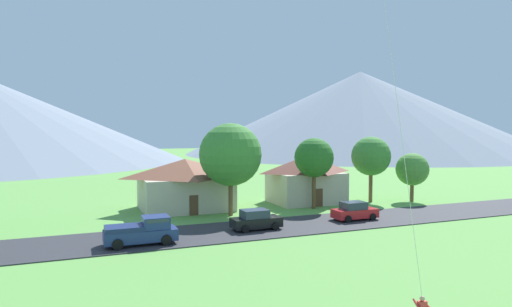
{
  "coord_description": "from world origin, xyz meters",
  "views": [
    {
      "loc": [
        -9.92,
        -3.23,
        8.43
      ],
      "look_at": [
        -1.3,
        18.04,
        7.22
      ],
      "focal_mm": 31.15,
      "sensor_mm": 36.0,
      "label": 1
    }
  ],
  "objects_px": {
    "parked_car_black_mid_east": "(256,220)",
    "pickup_truck_navy_west_side": "(143,231)",
    "tree_near_right": "(412,169)",
    "parked_car_red_west_end": "(354,211)",
    "tree_left_of_center": "(230,155)",
    "tree_center": "(314,158)",
    "tree_right_of_center": "(371,156)",
    "house_leftmost": "(185,183)",
    "house_left_center": "(306,178)"
  },
  "relations": [
    {
      "from": "tree_right_of_center",
      "to": "parked_car_red_west_end",
      "type": "xyz_separation_m",
      "value": [
        -7.97,
        -8.32,
        -4.51
      ]
    },
    {
      "from": "pickup_truck_navy_west_side",
      "to": "parked_car_red_west_end",
      "type": "bearing_deg",
      "value": 4.96
    },
    {
      "from": "tree_left_of_center",
      "to": "pickup_truck_navy_west_side",
      "type": "bearing_deg",
      "value": -139.29
    },
    {
      "from": "tree_right_of_center",
      "to": "tree_near_right",
      "type": "bearing_deg",
      "value": -17.37
    },
    {
      "from": "house_left_center",
      "to": "parked_car_black_mid_east",
      "type": "height_order",
      "value": "house_left_center"
    },
    {
      "from": "tree_right_of_center",
      "to": "parked_car_black_mid_east",
      "type": "relative_size",
      "value": 1.82
    },
    {
      "from": "tree_left_of_center",
      "to": "parked_car_black_mid_east",
      "type": "distance_m",
      "value": 8.62
    },
    {
      "from": "parked_car_black_mid_east",
      "to": "pickup_truck_navy_west_side",
      "type": "distance_m",
      "value": 9.62
    },
    {
      "from": "tree_left_of_center",
      "to": "house_left_center",
      "type": "bearing_deg",
      "value": 21.32
    },
    {
      "from": "tree_left_of_center",
      "to": "tree_right_of_center",
      "type": "bearing_deg",
      "value": 5.5
    },
    {
      "from": "pickup_truck_navy_west_side",
      "to": "tree_near_right",
      "type": "bearing_deg",
      "value": 14.75
    },
    {
      "from": "house_leftmost",
      "to": "parked_car_red_west_end",
      "type": "distance_m",
      "value": 17.86
    },
    {
      "from": "house_leftmost",
      "to": "tree_left_of_center",
      "type": "xyz_separation_m",
      "value": [
        3.34,
        -5.18,
        3.24
      ]
    },
    {
      "from": "house_leftmost",
      "to": "tree_center",
      "type": "xyz_separation_m",
      "value": [
        12.9,
        -4.8,
        2.67
      ]
    },
    {
      "from": "tree_left_of_center",
      "to": "pickup_truck_navy_west_side",
      "type": "height_order",
      "value": "tree_left_of_center"
    },
    {
      "from": "tree_near_right",
      "to": "parked_car_red_west_end",
      "type": "xyz_separation_m",
      "value": [
        -12.76,
        -6.82,
        -2.93
      ]
    },
    {
      "from": "tree_center",
      "to": "house_leftmost",
      "type": "bearing_deg",
      "value": 159.6
    },
    {
      "from": "tree_center",
      "to": "pickup_truck_navy_west_side",
      "type": "bearing_deg",
      "value": -155.7
    },
    {
      "from": "parked_car_red_west_end",
      "to": "tree_right_of_center",
      "type": "bearing_deg",
      "value": 46.22
    },
    {
      "from": "tree_right_of_center",
      "to": "pickup_truck_navy_west_side",
      "type": "xyz_separation_m",
      "value": [
        -27.56,
        -10.02,
        -4.32
      ]
    },
    {
      "from": "parked_car_black_mid_east",
      "to": "pickup_truck_navy_west_side",
      "type": "bearing_deg",
      "value": -171.72
    },
    {
      "from": "house_left_center",
      "to": "parked_car_black_mid_east",
      "type": "xyz_separation_m",
      "value": [
        -10.76,
        -11.06,
        -1.97
      ]
    },
    {
      "from": "tree_right_of_center",
      "to": "tree_near_right",
      "type": "relative_size",
      "value": 1.34
    },
    {
      "from": "house_left_center",
      "to": "tree_near_right",
      "type": "height_order",
      "value": "tree_near_right"
    },
    {
      "from": "tree_center",
      "to": "tree_near_right",
      "type": "distance_m",
      "value": 13.27
    },
    {
      "from": "pickup_truck_navy_west_side",
      "to": "house_left_center",
      "type": "bearing_deg",
      "value": 31.53
    },
    {
      "from": "tree_right_of_center",
      "to": "parked_car_red_west_end",
      "type": "distance_m",
      "value": 12.37
    },
    {
      "from": "house_left_center",
      "to": "tree_left_of_center",
      "type": "relative_size",
      "value": 0.92
    },
    {
      "from": "tree_right_of_center",
      "to": "pickup_truck_navy_west_side",
      "type": "relative_size",
      "value": 1.48
    },
    {
      "from": "parked_car_black_mid_east",
      "to": "tree_right_of_center",
      "type": "bearing_deg",
      "value": 25.57
    },
    {
      "from": "house_leftmost",
      "to": "tree_left_of_center",
      "type": "distance_m",
      "value": 6.96
    },
    {
      "from": "tree_right_of_center",
      "to": "pickup_truck_navy_west_side",
      "type": "distance_m",
      "value": 29.64
    },
    {
      "from": "tree_center",
      "to": "parked_car_red_west_end",
      "type": "xyz_separation_m",
      "value": [
        0.4,
        -6.97,
        -4.6
      ]
    },
    {
      "from": "parked_car_red_west_end",
      "to": "tree_left_of_center",
      "type": "bearing_deg",
      "value": 146.51
    },
    {
      "from": "house_left_center",
      "to": "parked_car_black_mid_east",
      "type": "distance_m",
      "value": 15.55
    },
    {
      "from": "house_left_center",
      "to": "tree_right_of_center",
      "type": "height_order",
      "value": "tree_right_of_center"
    },
    {
      "from": "house_left_center",
      "to": "pickup_truck_navy_west_side",
      "type": "xyz_separation_m",
      "value": [
        -20.28,
        -12.45,
        -1.78
      ]
    },
    {
      "from": "parked_car_black_mid_east",
      "to": "house_leftmost",
      "type": "bearing_deg",
      "value": 104.96
    },
    {
      "from": "tree_center",
      "to": "parked_car_black_mid_east",
      "type": "distance_m",
      "value": 12.95
    },
    {
      "from": "house_leftmost",
      "to": "tree_right_of_center",
      "type": "relative_size",
      "value": 1.28
    },
    {
      "from": "house_left_center",
      "to": "tree_right_of_center",
      "type": "distance_m",
      "value": 8.09
    },
    {
      "from": "house_leftmost",
      "to": "parked_car_black_mid_east",
      "type": "relative_size",
      "value": 2.33
    },
    {
      "from": "house_leftmost",
      "to": "tree_near_right",
      "type": "relative_size",
      "value": 1.72
    },
    {
      "from": "house_leftmost",
      "to": "tree_near_right",
      "type": "xyz_separation_m",
      "value": [
        26.06,
        -4.95,
        1.0
      ]
    },
    {
      "from": "house_leftmost",
      "to": "tree_right_of_center",
      "type": "bearing_deg",
      "value": -9.21
    },
    {
      "from": "house_leftmost",
      "to": "parked_car_red_west_end",
      "type": "bearing_deg",
      "value": -41.5
    },
    {
      "from": "house_left_center",
      "to": "parked_car_red_west_end",
      "type": "relative_size",
      "value": 2.0
    },
    {
      "from": "parked_car_black_mid_east",
      "to": "tree_left_of_center",
      "type": "bearing_deg",
      "value": 89.08
    },
    {
      "from": "tree_center",
      "to": "tree_right_of_center",
      "type": "bearing_deg",
      "value": 9.16
    },
    {
      "from": "tree_center",
      "to": "house_left_center",
      "type": "bearing_deg",
      "value": 73.95
    }
  ]
}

